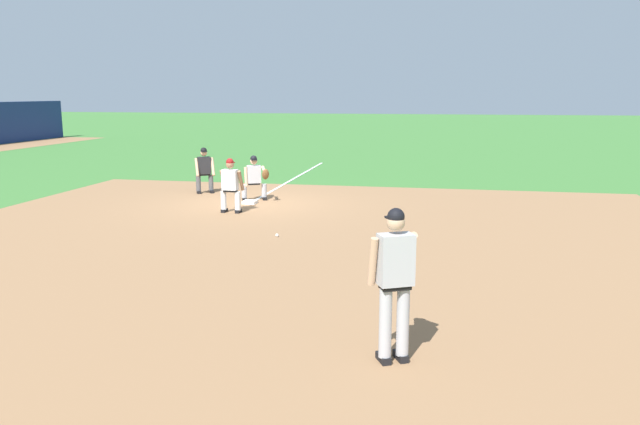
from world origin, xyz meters
TOP-DOWN VIEW (x-y plane):
  - ground_plane at (0.00, 0.00)m, footprint 160.00×160.00m
  - infield_dirt_patch at (-5.02, -2.48)m, footprint 18.00×18.00m
  - foul_line_stripe at (5.44, 0.00)m, footprint 10.88×0.10m
  - first_base_bag at (0.00, 0.00)m, footprint 0.38×0.38m
  - baseball at (-3.95, -1.88)m, footprint 0.07×0.07m
  - pitcher at (-9.99, -4.95)m, footprint 0.83×0.59m
  - first_baseman at (0.54, -0.00)m, footprint 0.84×0.99m
  - baserunner at (-1.43, 0.07)m, footprint 0.45×0.60m
  - umpire at (1.56, 1.98)m, footprint 0.63×0.68m

SIDE VIEW (x-z plane):
  - ground_plane at x=0.00m, z-range 0.00..0.00m
  - infield_dirt_patch at x=-5.02m, z-range 0.00..0.01m
  - foul_line_stripe at x=5.44m, z-range 0.01..0.01m
  - baseball at x=-3.95m, z-range 0.00..0.07m
  - first_base_bag at x=0.00m, z-range 0.00..0.09m
  - first_baseman at x=0.54m, z-range 0.06..1.40m
  - baserunner at x=-1.43m, z-range 0.06..1.52m
  - umpire at x=1.56m, z-range 0.06..1.52m
  - pitcher at x=-9.99m, z-range 0.13..1.99m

